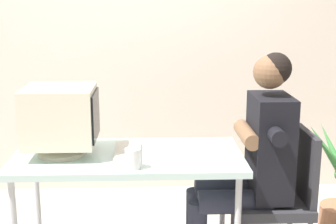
# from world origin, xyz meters

# --- Properties ---
(wall_back) EXTENTS (8.00, 0.10, 3.00)m
(wall_back) POSITION_xyz_m (0.30, 1.40, 1.50)
(wall_back) COLOR beige
(wall_back) RESTS_ON ground_plane
(desk) EXTENTS (1.33, 0.65, 0.76)m
(desk) POSITION_xyz_m (0.00, 0.00, 0.70)
(desk) COLOR #B7B7BC
(desk) RESTS_ON ground_plane
(crt_monitor) EXTENTS (0.40, 0.37, 0.40)m
(crt_monitor) POSITION_xyz_m (-0.38, 0.01, 0.98)
(crt_monitor) COLOR beige
(crt_monitor) RESTS_ON desk
(keyboard) EXTENTS (0.15, 0.42, 0.03)m
(keyboard) POSITION_xyz_m (-0.00, -0.02, 0.77)
(keyboard) COLOR beige
(keyboard) RESTS_ON desk
(office_chair) EXTENTS (0.43, 0.43, 0.89)m
(office_chair) POSITION_xyz_m (0.91, -0.01, 0.50)
(office_chair) COLOR #4C4C51
(office_chair) RESTS_ON ground_plane
(person_seated) EXTENTS (0.72, 0.55, 1.34)m
(person_seated) POSITION_xyz_m (0.72, -0.01, 0.72)
(person_seated) COLOR black
(person_seated) RESTS_ON ground_plane
(desk_mug) EXTENTS (0.09, 0.10, 0.11)m
(desk_mug) POSITION_xyz_m (0.04, -0.24, 0.81)
(desk_mug) COLOR white
(desk_mug) RESTS_ON desk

